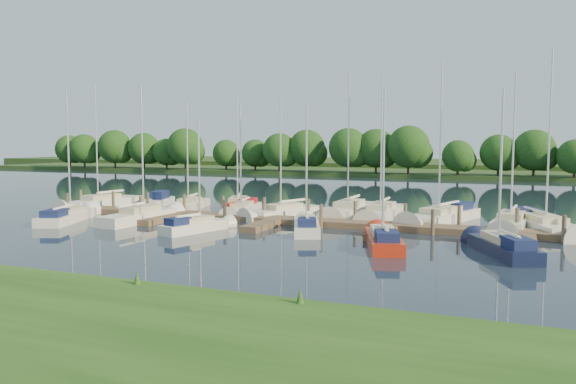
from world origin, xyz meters
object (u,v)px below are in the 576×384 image
at_px(sailboat_n_0, 101,204).
at_px(motorboat, 159,202).
at_px(sailboat_n_5, 283,214).
at_px(sailboat_s_2, 196,227).
at_px(dock, 275,221).

height_order(sailboat_n_0, motorboat, sailboat_n_0).
height_order(sailboat_n_5, sailboat_s_2, sailboat_n_5).
height_order(sailboat_n_0, sailboat_s_2, sailboat_n_0).
bearing_deg(sailboat_n_5, sailboat_n_0, 22.61).
bearing_deg(sailboat_n_0, sailboat_n_5, -174.70).
relative_size(sailboat_n_5, sailboat_s_2, 1.31).
relative_size(sailboat_n_0, sailboat_n_5, 1.14).
bearing_deg(sailboat_n_5, dock, 125.82).
distance_m(dock, sailboat_n_0, 18.35).
bearing_deg(sailboat_n_0, motorboat, -133.95).
bearing_deg(sailboat_s_2, sailboat_n_5, 89.70).
xyz_separation_m(sailboat_n_0, motorboat, (3.75, 3.28, 0.06)).
distance_m(motorboat, sailboat_n_5, 13.83).
relative_size(motorboat, sailboat_n_5, 0.54).
bearing_deg(sailboat_n_5, motorboat, 9.02).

